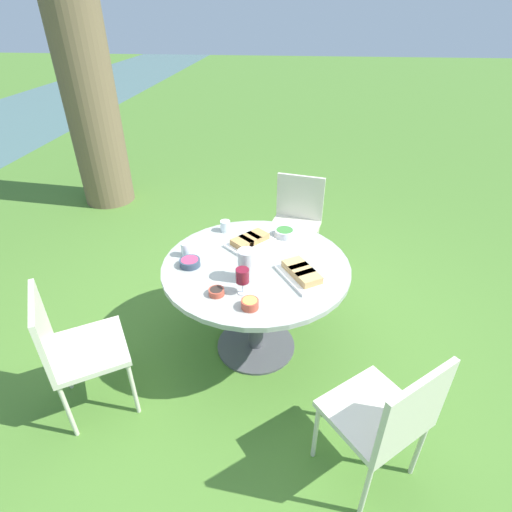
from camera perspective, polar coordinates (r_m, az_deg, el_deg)
The scene contains 16 objects.
ground_plane at distance 3.11m, azimuth 0.00°, elevation -12.68°, with size 40.00×40.00×0.00m, color #4C7A2D.
tree_trunk_main at distance 5.24m, azimuth -24.82°, elevation 29.02°, with size 0.61×0.61×4.24m.
dining_table at distance 2.70m, azimuth 0.00°, elevation -3.35°, with size 1.24×1.24×0.75m.
chair_near_left at distance 2.16m, azimuth 18.33°, elevation -20.77°, with size 0.60×0.61×0.89m.
chair_near_right at distance 3.73m, azimuth 5.77°, elevation 5.53°, with size 0.51×0.52×0.89m.
chair_far_back at distance 2.60m, azimuth -24.84°, elevation -11.44°, with size 0.59×0.59×0.89m.
water_pitcher at distance 2.43m, azimuth -1.34°, elevation -1.33°, with size 0.12×0.11×0.21m.
wine_glass at distance 2.31m, azimuth -1.95°, elevation -2.92°, with size 0.08×0.08×0.17m.
platter_bread_main at distance 2.50m, azimuth 6.52°, elevation -2.49°, with size 0.41×0.36×0.07m.
platter_charcuterie at distance 2.83m, azimuth -0.85°, elevation 2.19°, with size 0.38×0.37×0.06m.
bowl_fries at distance 2.25m, azimuth -0.88°, elevation -6.80°, with size 0.10×0.10×0.05m.
bowl_salad at distance 2.95m, azimuth 4.10°, elevation 3.39°, with size 0.15×0.15×0.05m.
bowl_olives at distance 2.36m, azimuth -5.67°, elevation -5.08°, with size 0.09×0.09×0.04m.
bowl_dip_red at distance 2.63m, azimuth -9.43°, elevation -0.88°, with size 0.14×0.14×0.05m.
cup_water_near at distance 2.73m, azimuth -9.93°, elevation 0.91°, with size 0.07×0.07×0.10m.
cup_water_far at distance 3.00m, azimuth -4.41°, elevation 4.29°, with size 0.07×0.07×0.08m.
Camera 1 is at (-2.18, -0.22, 2.20)m, focal length 28.00 mm.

